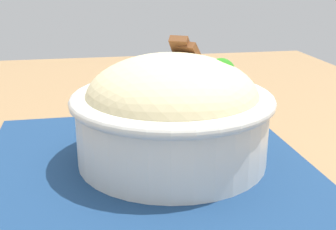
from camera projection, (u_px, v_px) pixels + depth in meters
The scene contains 3 objects.
table at pixel (176, 228), 0.47m from camera, with size 1.25×0.87×0.71m.
placemat at pixel (154, 185), 0.42m from camera, with size 0.43×0.34×0.00m, color navy.
bowl at pixel (168, 112), 0.46m from camera, with size 0.21×0.21×0.13m.
Camera 1 is at (0.40, -0.08, 0.91)m, focal length 47.23 mm.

